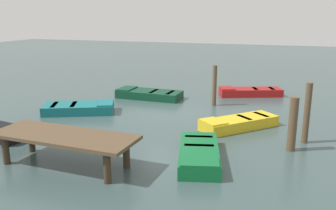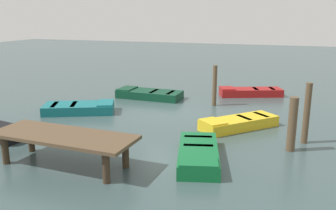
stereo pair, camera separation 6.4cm
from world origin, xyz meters
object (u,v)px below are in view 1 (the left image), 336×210
object	(u,v)px
rowboat_red	(250,92)
mooring_piling_near_left	(307,113)
rowboat_yellow	(239,123)
rowboat_green	(199,154)
mooring_piling_near_right	(214,86)
dock_segment	(64,139)
rowboat_dark_green	(149,94)
rowboat_teal	(80,108)
mooring_piling_far_left	(293,124)

from	to	relation	value
rowboat_red	mooring_piling_near_left	size ratio (longest dim) A/B	1.65
rowboat_yellow	rowboat_green	world-z (taller)	same
rowboat_red	rowboat_yellow	xyz separation A→B (m)	(-0.24, 5.92, 0.00)
rowboat_red	mooring_piling_near_right	size ratio (longest dim) A/B	1.76
mooring_piling_near_right	dock_segment	bearing A→B (deg)	72.82
rowboat_dark_green	rowboat_yellow	world-z (taller)	same
mooring_piling_near_right	mooring_piling_near_left	bearing A→B (deg)	134.26
dock_segment	rowboat_dark_green	xyz separation A→B (m)	(0.97, -8.79, -0.60)
rowboat_red	rowboat_yellow	size ratio (longest dim) A/B	1.15
rowboat_red	dock_segment	bearing A→B (deg)	48.72
mooring_piling_near_right	rowboat_green	bearing A→B (deg)	98.12
rowboat_teal	mooring_piling_near_left	size ratio (longest dim) A/B	1.60
rowboat_teal	mooring_piling_near_right	distance (m)	6.35
mooring_piling_far_left	rowboat_yellow	bearing A→B (deg)	-43.19
rowboat_yellow	mooring_piling_near_left	bearing A→B (deg)	112.31
rowboat_dark_green	mooring_piling_far_left	distance (m)	8.97
mooring_piling_near_left	rowboat_teal	bearing A→B (deg)	-5.08
mooring_piling_near_right	rowboat_teal	bearing A→B (deg)	31.14
rowboat_red	mooring_piling_near_left	world-z (taller)	mooring_piling_near_left
rowboat_dark_green	rowboat_green	world-z (taller)	same
rowboat_yellow	rowboat_green	bearing A→B (deg)	32.60
rowboat_dark_green	rowboat_yellow	size ratio (longest dim) A/B	1.13
rowboat_green	dock_segment	bearing A→B (deg)	-80.53
rowboat_dark_green	rowboat_red	xyz separation A→B (m)	(-4.95, -2.31, 0.00)
mooring_piling_far_left	mooring_piling_near_right	distance (m)	6.14
rowboat_dark_green	mooring_piling_near_left	world-z (taller)	mooring_piling_near_left
rowboat_red	rowboat_green	distance (m)	9.50
mooring_piling_far_left	mooring_piling_near_left	distance (m)	1.02
rowboat_green	rowboat_red	bearing A→B (deg)	162.67
rowboat_red	rowboat_teal	bearing A→B (deg)	19.84
rowboat_red	rowboat_green	xyz separation A→B (m)	(0.43, 9.49, 0.00)
rowboat_teal	mooring_piling_far_left	distance (m)	9.15
rowboat_dark_green	rowboat_teal	xyz separation A→B (m)	(1.84, 3.68, 0.00)
rowboat_green	mooring_piling_near_left	distance (m)	4.12
mooring_piling_far_left	mooring_piling_near_right	size ratio (longest dim) A/B	0.90
rowboat_yellow	mooring_piling_near_right	xyz separation A→B (m)	(1.63, -3.20, 0.76)
rowboat_red	rowboat_teal	distance (m)	9.05
rowboat_red	rowboat_dark_green	bearing A→B (deg)	3.43
rowboat_red	mooring_piling_near_right	distance (m)	3.15
rowboat_teal	mooring_piling_near_left	world-z (taller)	mooring_piling_near_left
rowboat_red	rowboat_teal	size ratio (longest dim) A/B	1.03
rowboat_dark_green	rowboat_green	distance (m)	8.49
rowboat_dark_green	rowboat_teal	bearing A→B (deg)	64.93
rowboat_teal	rowboat_yellow	bearing A→B (deg)	-23.48
rowboat_yellow	mooring_piling_far_left	distance (m)	2.72
rowboat_dark_green	mooring_piling_near_right	world-z (taller)	mooring_piling_near_right
rowboat_yellow	rowboat_dark_green	bearing A→B (deg)	-81.69
rowboat_dark_green	rowboat_yellow	distance (m)	6.33
dock_segment	rowboat_red	world-z (taller)	dock_segment
dock_segment	mooring_piling_near_right	distance (m)	8.77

